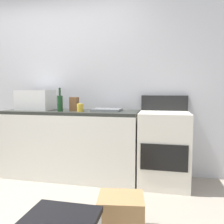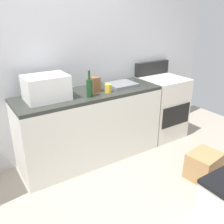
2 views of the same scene
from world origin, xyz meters
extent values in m
cube|color=silver|center=(0.00, 1.55, 1.30)|extent=(5.00, 0.10, 2.60)
cube|color=silver|center=(0.30, 1.20, 0.43)|extent=(1.80, 0.60, 0.86)
cube|color=#2D302B|center=(0.30, 1.20, 0.88)|extent=(1.80, 0.60, 0.04)
cube|color=silver|center=(1.52, 1.20, 0.45)|extent=(0.60, 0.60, 0.90)
cube|color=black|center=(1.52, 0.90, 0.42)|extent=(0.52, 0.02, 0.30)
cube|color=black|center=(1.52, 1.46, 1.00)|extent=(0.60, 0.08, 0.20)
cube|color=white|center=(-0.22, 1.21, 1.04)|extent=(0.46, 0.34, 0.27)
cube|color=slate|center=(0.79, 1.23, 0.92)|extent=(0.36, 0.32, 0.03)
cylinder|color=#193F1E|center=(0.22, 1.04, 1.00)|extent=(0.07, 0.07, 0.20)
cylinder|color=#193F1E|center=(0.22, 1.04, 1.15)|extent=(0.03, 0.03, 0.10)
cylinder|color=gold|center=(0.48, 1.06, 0.95)|extent=(0.08, 0.08, 0.10)
cube|color=brown|center=(0.36, 1.16, 0.99)|extent=(0.10, 0.10, 0.18)
cube|color=#A37A4C|center=(1.17, 0.11, 0.15)|extent=(0.41, 0.35, 0.31)
cube|color=black|center=(0.87, -0.38, 0.36)|extent=(0.46, 0.36, 0.04)
camera|label=1|loc=(1.47, -1.63, 1.16)|focal=36.24mm
camera|label=2|loc=(-1.02, -1.34, 1.80)|focal=39.78mm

